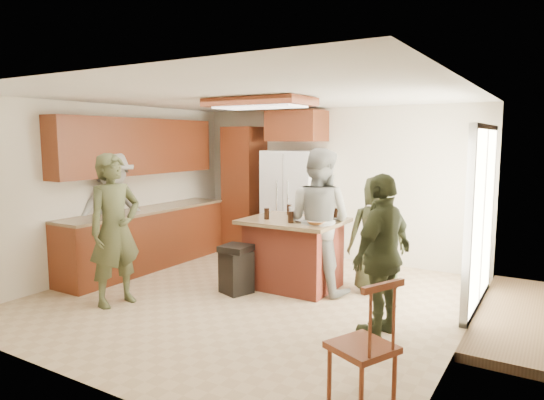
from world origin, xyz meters
The scene contains 12 objects.
person_front_left centered at (-1.28, -1.01, 0.91)m, with size 0.67×0.49×1.83m, color #3E4226.
person_behind_left centered at (0.59, 0.69, 0.94)m, with size 0.91×0.56×1.88m, color gray.
person_behind_right centered at (1.25, 1.07, 0.77)m, with size 0.75×0.49×1.54m, color #32361F.
person_side_right centered at (1.76, -0.26, 0.83)m, with size 0.97×0.50×1.66m, color #303720.
person_counter centered at (-2.29, -0.17, 0.91)m, with size 1.18×0.55×1.82m, color gray.
left_cabinetry centered at (-2.24, 0.40, 0.96)m, with size 0.64×3.00×2.30m.
back_wall_units centered at (-1.33, 2.20, 1.38)m, with size 1.80×0.60×2.45m.
refrigerator centered at (-0.55, 2.12, 0.90)m, with size 0.90×0.76×1.80m.
kitchen_island centered at (0.23, 0.69, 0.47)m, with size 1.28×1.03×0.93m.
island_items centered at (0.45, 0.61, 0.97)m, with size 0.92×0.69×0.15m.
trash_bin centered at (-0.29, 0.08, 0.32)m, with size 0.43×0.43×0.63m.
spindle_chair centered at (2.09, -1.62, 0.45)m, with size 0.56×0.56×0.99m.
Camera 1 is at (3.27, -4.91, 2.00)m, focal length 32.00 mm.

